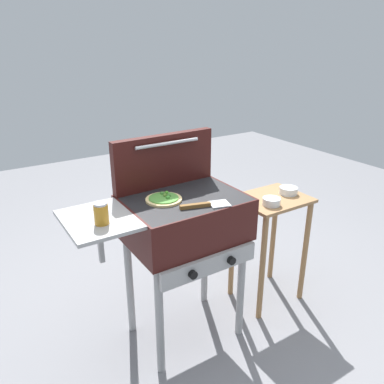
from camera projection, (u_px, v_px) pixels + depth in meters
ground_plane at (185, 330)px, 2.40m from camera, size 8.00×8.00×0.00m
grill at (183, 222)px, 2.11m from camera, size 0.96×0.53×0.90m
grill_lid_open at (164, 160)px, 2.17m from camera, size 0.63×0.09×0.30m
pizza_veggie at (164, 199)px, 2.02m from camera, size 0.19×0.19×0.03m
sauce_jar at (101, 214)px, 1.75m from camera, size 0.07×0.07×0.10m
spatula at (205, 205)px, 1.95m from camera, size 0.27×0.12×0.02m
prep_table at (270, 228)px, 2.53m from camera, size 0.44×0.36×0.75m
topping_bowl_near at (288, 191)px, 2.50m from camera, size 0.12×0.12×0.04m
topping_bowl_far at (271, 202)px, 2.33m from camera, size 0.11×0.11×0.04m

